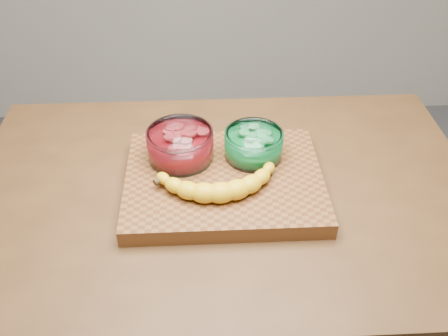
{
  "coord_description": "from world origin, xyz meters",
  "views": [
    {
      "loc": [
        -0.04,
        -0.88,
        1.67
      ],
      "look_at": [
        0.0,
        0.0,
        0.96
      ],
      "focal_mm": 40.0,
      "sensor_mm": 36.0,
      "label": 1
    }
  ],
  "objects": [
    {
      "name": "counter",
      "position": [
        0.0,
        0.0,
        0.45
      ],
      "size": [
        1.2,
        0.8,
        0.9
      ],
      "primitive_type": "cube",
      "color": "#492D16",
      "rests_on": "ground"
    },
    {
      "name": "cutting_board",
      "position": [
        0.0,
        0.0,
        0.92
      ],
      "size": [
        0.45,
        0.35,
        0.04
      ],
      "primitive_type": "cube",
      "color": "brown",
      "rests_on": "counter"
    },
    {
      "name": "bowl_red",
      "position": [
        -0.1,
        0.07,
        0.98
      ],
      "size": [
        0.16,
        0.16,
        0.07
      ],
      "color": "white",
      "rests_on": "cutting_board"
    },
    {
      "name": "bowl_green",
      "position": [
        0.07,
        0.07,
        0.97
      ],
      "size": [
        0.14,
        0.14,
        0.06
      ],
      "color": "white",
      "rests_on": "cutting_board"
    },
    {
      "name": "banana",
      "position": [
        -0.02,
        -0.05,
        0.96
      ],
      "size": [
        0.3,
        0.15,
        0.04
      ],
      "primitive_type": null,
      "color": "gold",
      "rests_on": "cutting_board"
    }
  ]
}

